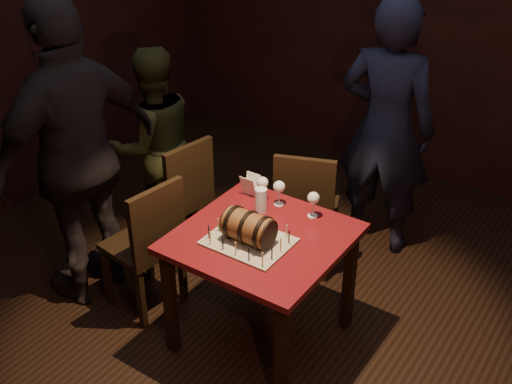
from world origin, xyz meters
TOP-DOWN VIEW (x-y plane):
  - room_shell at (0.00, 0.00)m, footprint 5.04×5.04m
  - pub_table at (0.05, -0.04)m, footprint 0.90×0.90m
  - cake_board at (0.02, -0.14)m, footprint 0.45×0.35m
  - barrel_cake at (0.02, -0.14)m, footprint 0.33×0.19m
  - birthday_candles at (0.02, -0.14)m, footprint 0.40×0.30m
  - wine_glass_left at (-0.16, 0.27)m, footprint 0.07×0.07m
  - wine_glass_mid at (-0.05, 0.28)m, footprint 0.07×0.07m
  - wine_glass_right at (0.18, 0.29)m, footprint 0.07×0.07m
  - pint_of_ale at (-0.10, 0.17)m, footprint 0.07×0.07m
  - menu_card at (-0.26, 0.29)m, footprint 0.10×0.05m
  - chair_back at (-0.09, 0.69)m, footprint 0.52×0.52m
  - chair_left_rear at (-0.88, 0.34)m, footprint 0.46×0.46m
  - chair_left_front at (-0.68, -0.20)m, footprint 0.45×0.45m
  - person_back at (0.17, 1.30)m, footprint 0.72×0.51m
  - person_left_rear at (-1.27, 0.51)m, footprint 0.79×0.87m
  - person_left_front at (-1.16, -0.26)m, footprint 0.58×1.20m

SIDE VIEW (x-z plane):
  - chair_back at x=-0.09m, z-range 0.06..0.99m
  - chair_left_rear at x=-0.88m, z-range 0.06..0.99m
  - chair_left_front at x=-0.68m, z-range 0.06..0.99m
  - pub_table at x=0.05m, z-range 0.27..1.02m
  - person_left_rear at x=-1.27m, z-range 0.00..1.45m
  - cake_board at x=0.02m, z-range 0.75..0.76m
  - birthday_candles at x=0.02m, z-range 0.76..0.85m
  - menu_card at x=-0.26m, z-range 0.75..0.88m
  - pint_of_ale at x=-0.10m, z-range 0.75..0.90m
  - barrel_cake at x=0.02m, z-range 0.75..0.94m
  - wine_glass_mid at x=-0.05m, z-range 0.79..0.95m
  - wine_glass_left at x=-0.16m, z-range 0.79..0.95m
  - wine_glass_right at x=0.18m, z-range 0.79..0.95m
  - person_back at x=0.17m, z-range 0.00..1.84m
  - person_left_front at x=-1.16m, z-range 0.00..1.98m
  - room_shell at x=0.00m, z-range 0.00..2.80m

